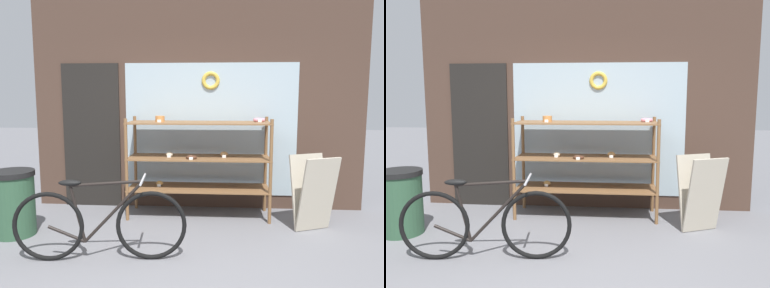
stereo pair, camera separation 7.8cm
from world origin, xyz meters
TOP-DOWN VIEW (x-y plane):
  - ground_plane at (0.00, 0.00)m, footprint 30.00×30.00m
  - storefront_facade at (-0.04, 2.36)m, footprint 4.76×0.13m
  - display_case at (0.05, 1.94)m, footprint 1.90×0.58m
  - bicycle at (-0.86, 0.46)m, footprint 1.73×0.46m
  - sandwich_board at (1.47, 1.48)m, footprint 0.58×0.53m
  - trash_bin at (-2.09, 1.07)m, footprint 0.51×0.51m

SIDE VIEW (x-z plane):
  - ground_plane at x=0.00m, z-range 0.00..0.00m
  - bicycle at x=-0.86m, z-range -0.04..0.80m
  - trash_bin at x=-2.09m, z-range 0.03..0.80m
  - sandwich_board at x=1.47m, z-range 0.01..0.92m
  - display_case at x=0.05m, z-range 0.13..1.50m
  - storefront_facade at x=-0.04m, z-range -0.06..3.51m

